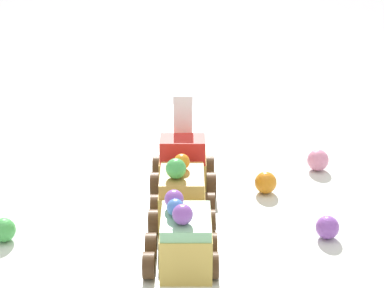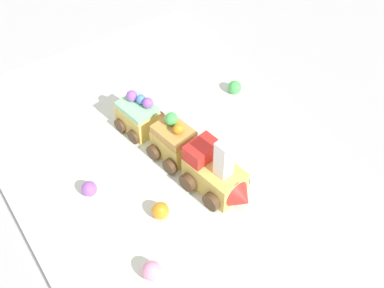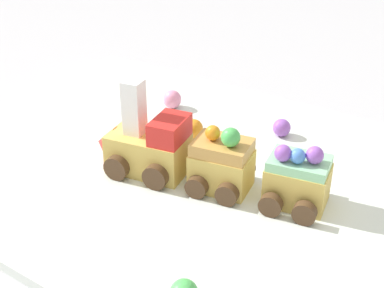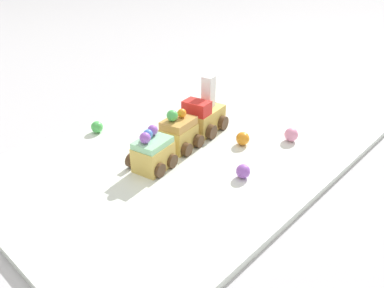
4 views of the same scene
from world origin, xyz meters
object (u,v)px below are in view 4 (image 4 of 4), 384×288
gumball_green (97,127)px  gumball_orange (243,139)px  cake_train_locomotive (205,115)px  gumball_purple (243,171)px  cake_car_mint (151,153)px  gumball_pink (291,135)px  cake_car_caramel (179,134)px

gumball_green → gumball_orange: 0.29m
gumball_orange → cake_train_locomotive: bearing=87.6°
gumball_purple → cake_car_mint: bearing=120.5°
gumball_purple → gumball_pink: 0.17m
cake_car_mint → gumball_pink: bearing=-37.1°
cake_car_mint → gumball_pink: size_ratio=2.89×
cake_train_locomotive → gumball_pink: size_ratio=4.47×
cake_train_locomotive → cake_car_caramel: size_ratio=1.53×
gumball_purple → gumball_orange: size_ratio=0.92×
cake_car_caramel → gumball_orange: bearing=-51.8°
gumball_purple → gumball_pink: gumball_pink is taller
cake_car_caramel → cake_car_mint: bearing=179.9°
gumball_purple → gumball_pink: (0.17, 0.01, 0.00)m
cake_car_caramel → gumball_orange: (0.09, -0.08, -0.02)m
cake_train_locomotive → gumball_pink: 0.17m
cake_car_caramel → gumball_purple: cake_car_caramel is taller
cake_car_caramel → cake_car_mint: 0.08m
cake_car_caramel → gumball_purple: (-0.00, -0.15, -0.02)m
cake_car_caramel → gumball_green: size_ratio=3.27×
cake_car_mint → gumball_purple: cake_car_mint is taller
cake_car_caramel → gumball_green: 0.18m
cake_car_mint → gumball_purple: bearing=-70.0°
gumball_orange → cake_car_caramel: bearing=138.7°
cake_car_caramel → gumball_pink: bearing=-50.2°
cake_train_locomotive → cake_car_mint: bearing=179.9°
gumball_green → gumball_pink: gumball_pink is taller
gumball_orange → gumball_purple: bearing=-143.5°
cake_train_locomotive → gumball_pink: bearing=-75.6°
cake_car_caramel → cake_car_mint: cake_car_caramel is taller
cake_car_mint → gumball_pink: cake_car_mint is taller
gumball_orange → gumball_green: bearing=122.4°
cake_car_caramel → cake_car_mint: size_ratio=1.01×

